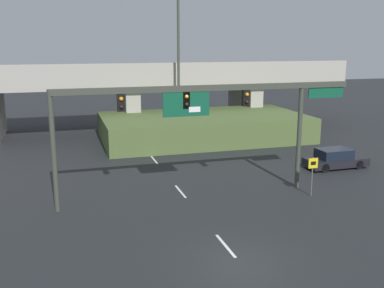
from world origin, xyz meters
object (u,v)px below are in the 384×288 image
at_px(highway_light_pole_near, 178,55).
at_px(parked_sedan_near_right, 335,159).
at_px(signal_gantry, 203,107).
at_px(speed_limit_sign, 312,171).

bearing_deg(highway_light_pole_near, parked_sedan_near_right, -58.44).
relative_size(signal_gantry, highway_light_pole_near, 1.18).
bearing_deg(signal_gantry, speed_limit_sign, -15.53).
height_order(signal_gantry, highway_light_pole_near, highway_light_pole_near).
xyz_separation_m(signal_gantry, highway_light_pole_near, (2.92, 16.46, 2.44)).
distance_m(signal_gantry, speed_limit_sign, 7.43).
xyz_separation_m(highway_light_pole_near, parked_sedan_near_right, (8.13, -13.23, -7.11)).
distance_m(highway_light_pole_near, parked_sedan_near_right, 17.07).
bearing_deg(speed_limit_sign, highway_light_pole_near, 100.12).
bearing_deg(signal_gantry, highway_light_pole_near, 79.93).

